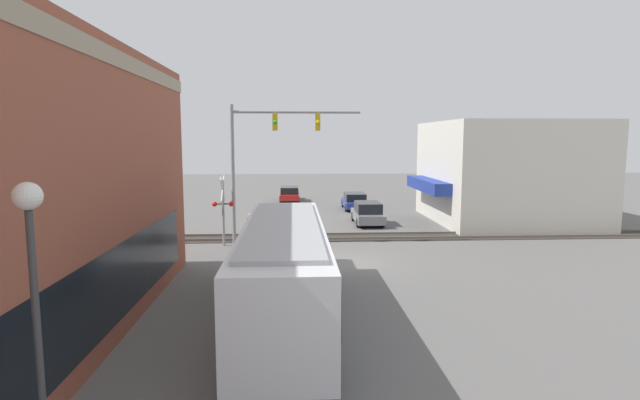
# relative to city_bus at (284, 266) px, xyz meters

# --- Properties ---
(ground_plane) EXTENTS (120.00, 120.00, 0.00)m
(ground_plane) POSITION_rel_city_bus_xyz_m (7.33, -2.80, -1.75)
(ground_plane) COLOR #605E5B
(shop_building) EXTENTS (10.79, 11.15, 6.99)m
(shop_building) POSITION_rel_city_bus_xyz_m (18.67, -15.24, 1.73)
(shop_building) COLOR beige
(shop_building) RESTS_ON ground
(city_bus) EXTENTS (11.73, 2.59, 3.17)m
(city_bus) POSITION_rel_city_bus_xyz_m (0.00, 0.00, 0.00)
(city_bus) COLOR silver
(city_bus) RESTS_ON ground
(traffic_signal_gantry) EXTENTS (0.42, 7.05, 7.65)m
(traffic_signal_gantry) POSITION_rel_city_bus_xyz_m (11.74, 1.12, 3.73)
(traffic_signal_gantry) COLOR gray
(traffic_signal_gantry) RESTS_ON ground
(crossing_signal) EXTENTS (1.41, 1.18, 3.81)m
(crossing_signal) POSITION_rel_city_bus_xyz_m (11.42, 3.48, 0.54)
(crossing_signal) COLOR gray
(crossing_signal) RESTS_ON ground
(streetlamp) EXTENTS (0.44, 0.44, 5.16)m
(streetlamp) POSITION_rel_city_bus_xyz_m (-7.86, 3.72, 1.32)
(streetlamp) COLOR #38383A
(streetlamp) RESTS_ON ground
(rail_track_near) EXTENTS (2.60, 60.00, 0.15)m
(rail_track_near) POSITION_rel_city_bus_xyz_m (13.33, -2.80, -1.72)
(rail_track_near) COLOR #332D28
(rail_track_near) RESTS_ON ground
(parked_car_grey) EXTENTS (4.38, 1.82, 1.54)m
(parked_car_grey) POSITION_rel_city_bus_xyz_m (17.83, -5.40, -1.05)
(parked_car_grey) COLOR slate
(parked_car_grey) RESTS_ON ground
(parked_car_blue) EXTENTS (4.39, 1.82, 1.38)m
(parked_car_blue) POSITION_rel_city_bus_xyz_m (25.05, -5.40, -1.11)
(parked_car_blue) COLOR navy
(parked_car_blue) RESTS_ON ground
(parked_car_red) EXTENTS (4.67, 1.82, 1.36)m
(parked_car_red) POSITION_rel_city_bus_xyz_m (30.92, -0.00, -1.11)
(parked_car_red) COLOR #B21E19
(parked_car_red) RESTS_ON ground
(pedestrian_at_crossing) EXTENTS (0.34, 0.34, 1.69)m
(pedestrian_at_crossing) POSITION_rel_city_bus_xyz_m (12.00, 2.09, -0.89)
(pedestrian_at_crossing) COLOR black
(pedestrian_at_crossing) RESTS_ON ground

